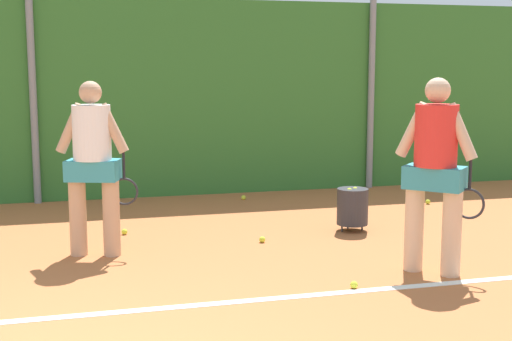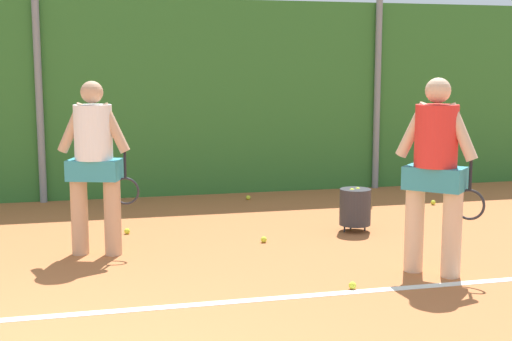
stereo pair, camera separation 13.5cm
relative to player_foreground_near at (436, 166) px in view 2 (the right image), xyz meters
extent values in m
plane|color=#B76638|center=(-3.66, -0.11, -1.01)|extent=(26.80, 26.80, 0.00)
cube|color=#33702D|center=(-3.66, 4.64, 0.42)|extent=(17.42, 0.25, 2.86)
cylinder|color=gray|center=(-3.66, 4.47, 0.55)|extent=(0.10, 0.10, 3.12)
cylinder|color=gray|center=(1.36, 4.47, 0.55)|extent=(0.10, 0.10, 3.12)
cube|color=white|center=(-3.66, -0.34, -1.00)|extent=(12.73, 0.10, 0.01)
cylinder|color=beige|center=(-0.13, 0.13, -0.61)|extent=(0.18, 0.18, 0.79)
cylinder|color=beige|center=(0.12, -0.12, -0.61)|extent=(0.18, 0.18, 0.79)
cube|color=teal|center=(0.00, 0.00, -0.11)|extent=(0.59, 0.59, 0.21)
cylinder|color=red|center=(0.00, 0.00, 0.27)|extent=(0.39, 0.39, 0.56)
sphere|color=beige|center=(0.00, 0.00, 0.68)|extent=(0.23, 0.23, 0.23)
cylinder|color=beige|center=(-0.16, 0.16, 0.31)|extent=(0.26, 0.26, 0.54)
cylinder|color=beige|center=(0.15, -0.15, 0.31)|extent=(0.26, 0.26, 0.54)
cylinder|color=black|center=(0.25, -0.18, -0.06)|extent=(0.03, 0.03, 0.28)
torus|color=#26262B|center=(0.25, -0.18, -0.33)|extent=(0.22, 0.22, 0.28)
cylinder|color=tan|center=(-3.15, 1.49, -0.62)|extent=(0.17, 0.17, 0.77)
cylinder|color=tan|center=(-2.82, 1.38, -0.62)|extent=(0.17, 0.17, 0.77)
cube|color=teal|center=(-2.99, 1.43, -0.14)|extent=(0.58, 0.44, 0.21)
cylinder|color=white|center=(-2.99, 1.43, 0.24)|extent=(0.38, 0.38, 0.55)
sphere|color=tan|center=(-2.99, 1.43, 0.64)|extent=(0.22, 0.22, 0.22)
cylinder|color=tan|center=(-3.19, 1.50, 0.28)|extent=(0.30, 0.17, 0.52)
cylinder|color=tan|center=(-2.78, 1.37, 0.28)|extent=(0.30, 0.17, 0.52)
cylinder|color=black|center=(-2.69, 1.39, -0.09)|extent=(0.03, 0.03, 0.28)
torus|color=#26262B|center=(-2.69, 1.39, -0.36)|extent=(0.28, 0.11, 0.28)
cylinder|color=#2D2D33|center=(-0.06, 1.75, -0.72)|extent=(0.36, 0.36, 0.42)
cylinder|color=#2D2D33|center=(0.07, 1.75, -0.97)|extent=(0.02, 0.02, 0.08)
cylinder|color=#2D2D33|center=(-0.19, 1.75, -0.97)|extent=(0.02, 0.02, 0.08)
cylinder|color=#2D2D33|center=(-0.06, 1.88, -0.97)|extent=(0.02, 0.02, 0.08)
sphere|color=#CCDB33|center=(-0.02, 1.78, -0.53)|extent=(0.07, 0.07, 0.07)
sphere|color=#CCDB33|center=(-0.11, 1.73, -0.53)|extent=(0.07, 0.07, 0.07)
sphere|color=#CCDB33|center=(1.59, 2.98, -0.97)|extent=(0.07, 0.07, 0.07)
sphere|color=#CCDB33|center=(-0.88, -0.25, -0.97)|extent=(0.07, 0.07, 0.07)
sphere|color=#CCDB33|center=(-2.64, 2.25, -0.97)|extent=(0.07, 0.07, 0.07)
sphere|color=#CCDB33|center=(-1.22, 1.50, -0.97)|extent=(0.07, 0.07, 0.07)
sphere|color=#CCDB33|center=(-0.82, 3.95, -0.97)|extent=(0.07, 0.07, 0.07)
camera|label=1|loc=(-3.20, -5.67, 0.88)|focal=49.32mm
camera|label=2|loc=(-3.07, -5.71, 0.88)|focal=49.32mm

